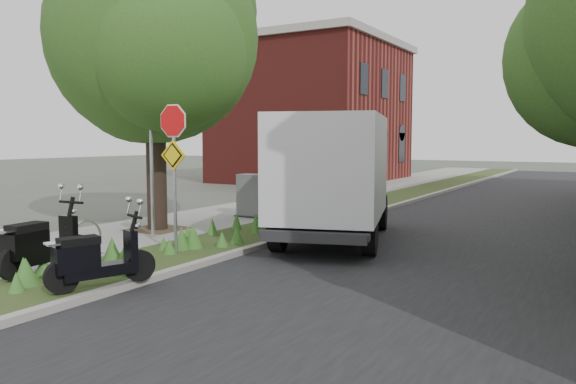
% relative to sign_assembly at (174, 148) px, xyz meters
% --- Properties ---
extents(ground, '(120.00, 120.00, 0.00)m').
position_rel_sign_assembly_xyz_m(ground, '(1.40, -0.58, -2.33)').
color(ground, '#4C5147').
rests_on(ground, ground).
extents(sidewalk_near, '(3.50, 60.00, 0.12)m').
position_rel_sign_assembly_xyz_m(sidewalk_near, '(-2.85, 9.42, -2.27)').
color(sidewalk_near, gray).
rests_on(sidewalk_near, ground).
extents(verge, '(2.00, 60.00, 0.12)m').
position_rel_sign_assembly_xyz_m(verge, '(-0.10, 9.42, -2.27)').
color(verge, '#2F441D').
rests_on(verge, ground).
extents(kerb_near, '(0.20, 60.00, 0.13)m').
position_rel_sign_assembly_xyz_m(kerb_near, '(0.90, 9.42, -2.26)').
color(kerb_near, '#9E9991').
rests_on(kerb_near, ground).
extents(road, '(7.00, 60.00, 0.01)m').
position_rel_sign_assembly_xyz_m(road, '(4.40, 9.42, -2.32)').
color(road, black).
rests_on(road, ground).
extents(street_tree_main, '(6.21, 5.54, 7.66)m').
position_rel_sign_assembly_xyz_m(street_tree_main, '(-2.68, 2.28, 2.48)').
color(street_tree_main, black).
rests_on(street_tree_main, ground).
extents(bare_post, '(0.08, 0.08, 4.00)m').
position_rel_sign_assembly_xyz_m(bare_post, '(-1.80, 1.22, -0.21)').
color(bare_post, '#A5A8AD').
rests_on(bare_post, ground).
extents(bike_hoop, '(0.06, 0.78, 0.77)m').
position_rel_sign_assembly_xyz_m(bike_hoop, '(-1.30, -1.18, -1.83)').
color(bike_hoop, '#A5A8AD').
rests_on(bike_hoop, ground).
extents(sign_assembly, '(0.94, 0.08, 3.22)m').
position_rel_sign_assembly_xyz_m(sign_assembly, '(0.00, 0.00, 0.00)').
color(sign_assembly, '#A5A8AD').
rests_on(sign_assembly, ground).
extents(brick_building, '(9.40, 10.40, 8.30)m').
position_rel_sign_assembly_xyz_m(brick_building, '(-8.10, 21.42, 1.88)').
color(brick_building, maroon).
rests_on(brick_building, ground).
extents(scooter_near, '(0.52, 1.95, 0.93)m').
position_rel_sign_assembly_xyz_m(scooter_near, '(-0.88, -2.61, -1.75)').
color(scooter_near, black).
rests_on(scooter_near, ground).
extents(scooter_far, '(0.81, 1.72, 0.86)m').
position_rel_sign_assembly_xyz_m(scooter_far, '(0.73, -2.81, -1.79)').
color(scooter_far, black).
rests_on(scooter_far, ground).
extents(box_truck, '(3.81, 6.14, 2.60)m').
position_rel_sign_assembly_xyz_m(box_truck, '(1.93, 3.57, -0.63)').
color(box_truck, '#262628').
rests_on(box_truck, ground).
extents(utility_cabinet, '(1.00, 0.69, 1.31)m').
position_rel_sign_assembly_xyz_m(utility_cabinet, '(-1.78, 5.52, -1.58)').
color(utility_cabinet, '#262628').
rests_on(utility_cabinet, ground).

